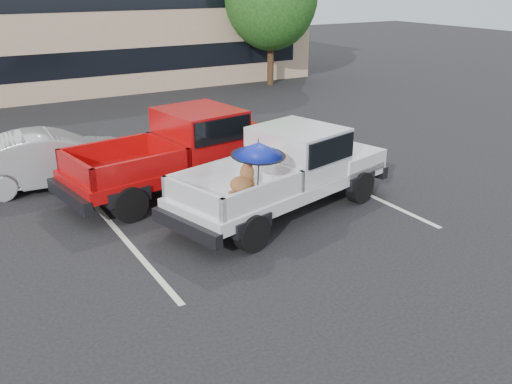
{
  "coord_description": "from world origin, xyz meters",
  "views": [
    {
      "loc": [
        -6.07,
        -8.05,
        5.05
      ],
      "look_at": [
        -1.03,
        0.45,
        1.3
      ],
      "focal_mm": 40.0,
      "sensor_mm": 36.0,
      "label": 1
    }
  ],
  "objects": [
    {
      "name": "silver_pickup",
      "position": [
        0.86,
        2.07,
        1.05
      ],
      "size": [
        6.0,
        3.34,
        2.06
      ],
      "rotation": [
        0.0,
        0.0,
        0.26
      ],
      "color": "black",
      "rests_on": "ground"
    },
    {
      "name": "ground",
      "position": [
        0.0,
        0.0,
        0.0
      ],
      "size": [
        90.0,
        90.0,
        0.0
      ],
      "primitive_type": "plane",
      "color": "black",
      "rests_on": "ground"
    },
    {
      "name": "stripe_left",
      "position": [
        -3.0,
        2.0,
        0.0
      ],
      "size": [
        0.12,
        5.0,
        0.01
      ],
      "primitive_type": "cube",
      "color": "silver",
      "rests_on": "ground"
    },
    {
      "name": "red_pickup",
      "position": [
        -0.4,
        4.56,
        1.08
      ],
      "size": [
        6.24,
        2.93,
        1.98
      ],
      "rotation": [
        0.0,
        0.0,
        0.15
      ],
      "color": "black",
      "rests_on": "ground"
    },
    {
      "name": "silver_sedan",
      "position": [
        -3.46,
        6.5,
        0.7
      ],
      "size": [
        4.33,
        1.71,
        1.4
      ],
      "primitive_type": "imported",
      "rotation": [
        0.0,
        0.0,
        1.52
      ],
      "color": "#A5A8AC",
      "rests_on": "ground"
    },
    {
      "name": "motel_building",
      "position": [
        2.0,
        20.99,
        3.21
      ],
      "size": [
        20.4,
        8.4,
        6.3
      ],
      "color": "tan",
      "rests_on": "ground"
    },
    {
      "name": "stripe_right",
      "position": [
        3.0,
        2.0,
        0.0
      ],
      "size": [
        0.12,
        5.0,
        0.01
      ],
      "primitive_type": "cube",
      "color": "silver",
      "rests_on": "ground"
    }
  ]
}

